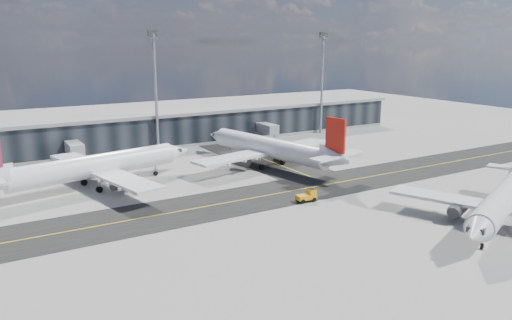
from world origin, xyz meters
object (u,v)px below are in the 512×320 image
(airliner_af, at_px, (92,167))
(baggage_tug, at_px, (308,195))
(airliner_redtail, at_px, (271,148))
(airliner_near, at_px, (503,200))
(service_van, at_px, (236,143))

(airliner_af, relative_size, baggage_tug, 11.96)
(airliner_redtail, bearing_deg, airliner_near, -88.19)
(airliner_redtail, xyz_separation_m, service_van, (3.99, 23.00, -3.33))
(airliner_af, bearing_deg, baggage_tug, 36.08)
(airliner_af, relative_size, airliner_redtail, 0.99)
(airliner_redtail, height_order, baggage_tug, airliner_redtail)
(airliner_near, xyz_separation_m, service_van, (-7.00, 69.41, -2.87))
(airliner_af, bearing_deg, airliner_redtail, 73.48)
(airliner_redtail, xyz_separation_m, baggage_tug, (-7.45, -23.35, -3.08))
(airliner_af, bearing_deg, service_van, 104.29)
(service_van, bearing_deg, airliner_af, -162.15)
(airliner_af, distance_m, airliner_redtail, 36.81)
(airliner_redtail, height_order, airliner_near, airliner_redtail)
(service_van, bearing_deg, airliner_near, -92.71)
(airliner_redtail, height_order, service_van, airliner_redtail)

